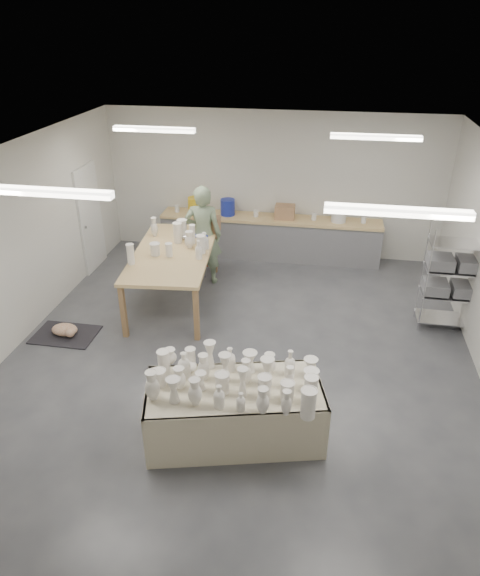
% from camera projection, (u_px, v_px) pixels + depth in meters
% --- Properties ---
extents(room, '(8.00, 8.02, 3.00)m').
position_uv_depth(room, '(233.00, 227.00, 7.02)').
color(room, '#424449').
rests_on(room, ground).
extents(back_counter, '(4.60, 0.60, 1.24)m').
position_uv_depth(back_counter, '(269.00, 236.00, 10.87)').
color(back_counter, tan).
rests_on(back_counter, ground).
extents(wire_shelf, '(0.88, 0.48, 1.80)m').
position_uv_depth(wire_shelf, '(452.00, 277.00, 8.20)').
color(wire_shelf, silver).
rests_on(wire_shelf, ground).
extents(drying_table, '(2.27, 1.49, 1.11)m').
position_uv_depth(drying_table, '(234.00, 407.00, 6.18)').
color(drying_table, olive).
rests_on(drying_table, ground).
extents(work_table, '(1.56, 2.73, 1.35)m').
position_uv_depth(work_table, '(178.00, 249.00, 9.05)').
color(work_table, tan).
rests_on(work_table, ground).
extents(rug, '(1.00, 0.70, 0.02)m').
position_uv_depth(rug, '(66.00, 335.00, 8.36)').
color(rug, black).
rests_on(rug, ground).
extents(cat, '(0.49, 0.40, 0.18)m').
position_uv_depth(cat, '(65.00, 330.00, 8.30)').
color(cat, white).
rests_on(cat, rug).
extents(potter, '(0.73, 0.51, 1.92)m').
position_uv_depth(potter, '(203.00, 235.00, 9.64)').
color(potter, gray).
rests_on(potter, ground).
extents(red_stool, '(0.40, 0.40, 0.29)m').
position_uv_depth(red_stool, '(208.00, 263.00, 10.20)').
color(red_stool, red).
rests_on(red_stool, ground).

